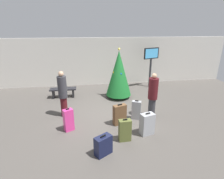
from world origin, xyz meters
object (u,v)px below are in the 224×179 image
(suitcase_3, at_px, (125,130))
(suitcase_5, at_px, (136,110))
(waiting_bench, at_px, (63,91))
(suitcase_4, at_px, (103,145))
(holiday_tree, at_px, (119,73))
(traveller_0, at_px, (153,95))
(traveller_1, at_px, (63,93))
(flight_info_kiosk, at_px, (151,60))
(suitcase_2, at_px, (147,124))
(suitcase_0, at_px, (69,120))
(suitcase_1, at_px, (120,115))

(suitcase_3, relative_size, suitcase_5, 0.97)
(waiting_bench, distance_m, suitcase_4, 4.85)
(holiday_tree, relative_size, traveller_0, 1.39)
(traveller_1, bearing_deg, flight_info_kiosk, 33.20)
(flight_info_kiosk, distance_m, suitcase_4, 6.66)
(traveller_0, distance_m, suitcase_5, 0.87)
(traveller_1, distance_m, suitcase_2, 3.40)
(waiting_bench, xyz_separation_m, suitcase_0, (0.51, -3.18, 0.05))
(flight_info_kiosk, xyz_separation_m, waiting_bench, (-4.92, -1.00, -1.28))
(flight_info_kiosk, bearing_deg, suitcase_2, -110.70)
(traveller_0, relative_size, suitcase_0, 2.15)
(traveller_0, height_order, traveller_1, traveller_1)
(suitcase_0, relative_size, suitcase_1, 1.04)
(suitcase_3, height_order, suitcase_5, suitcase_5)
(waiting_bench, bearing_deg, suitcase_5, -41.94)
(suitcase_0, bearing_deg, suitcase_3, -25.79)
(holiday_tree, height_order, traveller_0, holiday_tree)
(flight_info_kiosk, relative_size, waiting_bench, 1.77)
(traveller_0, bearing_deg, suitcase_0, -170.33)
(suitcase_1, bearing_deg, waiting_bench, 127.67)
(suitcase_3, bearing_deg, suitcase_5, 60.46)
(traveller_0, xyz_separation_m, suitcase_2, (-0.59, -1.17, -0.57))
(flight_info_kiosk, distance_m, suitcase_5, 4.36)
(waiting_bench, bearing_deg, suitcase_0, -80.91)
(holiday_tree, height_order, suitcase_3, holiday_tree)
(suitcase_3, bearing_deg, suitcase_1, 88.30)
(suitcase_1, height_order, suitcase_3, suitcase_1)
(waiting_bench, bearing_deg, suitcase_3, -60.38)
(suitcase_5, bearing_deg, traveller_0, 8.42)
(flight_info_kiosk, distance_m, traveller_1, 5.62)
(suitcase_0, bearing_deg, traveller_0, 9.67)
(suitcase_0, xyz_separation_m, suitcase_5, (2.53, 0.45, -0.03))
(suitcase_2, bearing_deg, suitcase_1, 134.75)
(suitcase_0, height_order, suitcase_3, suitcase_0)
(holiday_tree, xyz_separation_m, suitcase_1, (-0.44, -2.60, -0.88))
(flight_info_kiosk, distance_m, suitcase_3, 5.82)
(waiting_bench, relative_size, suitcase_1, 1.63)
(traveller_1, bearing_deg, waiting_bench, 96.97)
(traveller_1, bearing_deg, suitcase_0, -77.07)
(suitcase_0, relative_size, suitcase_2, 1.06)
(suitcase_0, height_order, suitcase_2, suitcase_0)
(suitcase_1, bearing_deg, flight_info_kiosk, 57.15)
(suitcase_1, relative_size, suitcase_3, 1.05)
(waiting_bench, xyz_separation_m, traveller_0, (3.70, -2.64, 0.59))
(suitcase_2, xyz_separation_m, suitcase_4, (-1.55, -0.79, -0.08))
(waiting_bench, distance_m, suitcase_5, 4.09)
(holiday_tree, distance_m, suitcase_2, 3.52)
(traveller_0, relative_size, suitcase_1, 2.24)
(suitcase_4, relative_size, suitcase_5, 0.79)
(suitcase_1, bearing_deg, traveller_1, 155.25)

